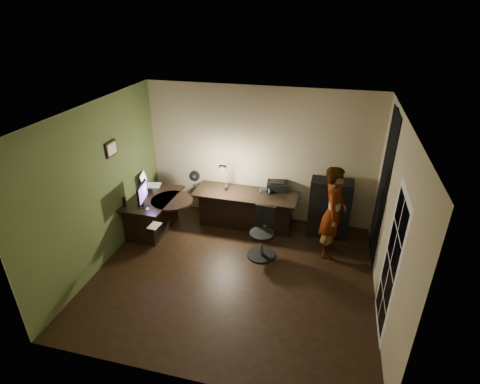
% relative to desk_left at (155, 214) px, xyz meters
% --- Properties ---
extents(floor, '(4.50, 4.00, 0.01)m').
position_rel_desk_left_xyz_m(floor, '(1.83, -0.93, -0.37)').
color(floor, black).
rests_on(floor, ground).
extents(ceiling, '(4.50, 4.00, 0.01)m').
position_rel_desk_left_xyz_m(ceiling, '(1.83, -0.93, 2.34)').
color(ceiling, silver).
rests_on(ceiling, floor).
extents(wall_back, '(4.50, 0.01, 2.70)m').
position_rel_desk_left_xyz_m(wall_back, '(1.83, 1.07, 0.98)').
color(wall_back, tan).
rests_on(wall_back, floor).
extents(wall_front, '(4.50, 0.01, 2.70)m').
position_rel_desk_left_xyz_m(wall_front, '(1.83, -2.94, 0.98)').
color(wall_front, tan).
rests_on(wall_front, floor).
extents(wall_left, '(0.01, 4.00, 2.70)m').
position_rel_desk_left_xyz_m(wall_left, '(-0.42, -0.93, 0.98)').
color(wall_left, tan).
rests_on(wall_left, floor).
extents(wall_right, '(0.01, 4.00, 2.70)m').
position_rel_desk_left_xyz_m(wall_right, '(4.08, -0.93, 0.98)').
color(wall_right, tan).
rests_on(wall_right, floor).
extents(green_wall_overlay, '(0.00, 4.00, 2.70)m').
position_rel_desk_left_xyz_m(green_wall_overlay, '(-0.41, -0.93, 0.98)').
color(green_wall_overlay, '#47582B').
rests_on(green_wall_overlay, floor).
extents(arched_doorway, '(0.01, 0.90, 2.60)m').
position_rel_desk_left_xyz_m(arched_doorway, '(4.07, 0.22, 0.93)').
color(arched_doorway, black).
rests_on(arched_doorway, floor).
extents(french_door, '(0.02, 0.92, 2.10)m').
position_rel_desk_left_xyz_m(french_door, '(4.07, -1.48, 0.68)').
color(french_door, white).
rests_on(french_door, floor).
extents(framed_picture, '(0.04, 0.30, 0.25)m').
position_rel_desk_left_xyz_m(framed_picture, '(-0.39, -0.48, 1.48)').
color(framed_picture, black).
rests_on(framed_picture, wall_left).
extents(desk_left, '(0.82, 1.29, 0.73)m').
position_rel_desk_left_xyz_m(desk_left, '(0.00, 0.00, 0.00)').
color(desk_left, black).
rests_on(desk_left, floor).
extents(desk_right, '(2.01, 0.73, 0.75)m').
position_rel_desk_left_xyz_m(desk_right, '(1.67, 0.57, 0.01)').
color(desk_right, black).
rests_on(desk_right, floor).
extents(cabinet, '(0.77, 0.39, 1.14)m').
position_rel_desk_left_xyz_m(cabinet, '(3.27, 0.70, 0.20)').
color(cabinet, black).
rests_on(cabinet, floor).
extents(laptop_stand, '(0.27, 0.24, 0.09)m').
position_rel_desk_left_xyz_m(laptop_stand, '(-0.15, 0.31, 0.41)').
color(laptop_stand, silver).
rests_on(laptop_stand, desk_left).
extents(laptop, '(0.43, 0.41, 0.25)m').
position_rel_desk_left_xyz_m(laptop, '(-0.15, 0.31, 0.57)').
color(laptop, silver).
rests_on(laptop, laptop_stand).
extents(monitor, '(0.19, 0.51, 0.33)m').
position_rel_desk_left_xyz_m(monitor, '(-0.01, -0.36, 0.52)').
color(monitor, black).
rests_on(monitor, desk_left).
extents(mouse, '(0.07, 0.09, 0.03)m').
position_rel_desk_left_xyz_m(mouse, '(0.11, -0.44, 0.37)').
color(mouse, silver).
rests_on(mouse, desk_left).
extents(phone, '(0.08, 0.13, 0.01)m').
position_rel_desk_left_xyz_m(phone, '(0.06, 0.18, 0.36)').
color(phone, black).
rests_on(phone, desk_left).
extents(pen, '(0.05, 0.13, 0.01)m').
position_rel_desk_left_xyz_m(pen, '(0.03, -0.14, 0.36)').
color(pen, black).
rests_on(pen, desk_left).
extents(speaker, '(0.08, 0.08, 0.18)m').
position_rel_desk_left_xyz_m(speaker, '(-0.33, -0.43, 0.45)').
color(speaker, black).
rests_on(speaker, desk_left).
extents(notepad, '(0.18, 0.24, 0.01)m').
position_rel_desk_left_xyz_m(notepad, '(0.48, -0.91, 0.36)').
color(notepad, silver).
rests_on(notepad, desk_left).
extents(desk_fan, '(0.23, 0.15, 0.33)m').
position_rel_desk_left_xyz_m(desk_fan, '(0.62, 0.64, 0.55)').
color(desk_fan, black).
rests_on(desk_fan, desk_right).
extents(headphones, '(0.23, 0.15, 0.10)m').
position_rel_desk_left_xyz_m(headphones, '(2.03, 0.66, 0.43)').
color(headphones, '#266A9F').
rests_on(headphones, desk_right).
extents(printer, '(0.44, 0.36, 0.18)m').
position_rel_desk_left_xyz_m(printer, '(2.24, 0.87, 0.47)').
color(printer, black).
rests_on(printer, desk_right).
extents(desk_lamp, '(0.25, 0.33, 0.64)m').
position_rel_desk_left_xyz_m(desk_lamp, '(1.28, 0.62, 0.70)').
color(desk_lamp, black).
rests_on(desk_lamp, desk_right).
extents(office_chair, '(0.54, 0.54, 0.91)m').
position_rel_desk_left_xyz_m(office_chair, '(2.18, -0.31, 0.09)').
color(office_chair, black).
rests_on(office_chair, floor).
extents(person, '(0.46, 0.64, 1.68)m').
position_rel_desk_left_xyz_m(person, '(3.33, 0.06, 0.47)').
color(person, '#D8A88C').
rests_on(person, floor).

